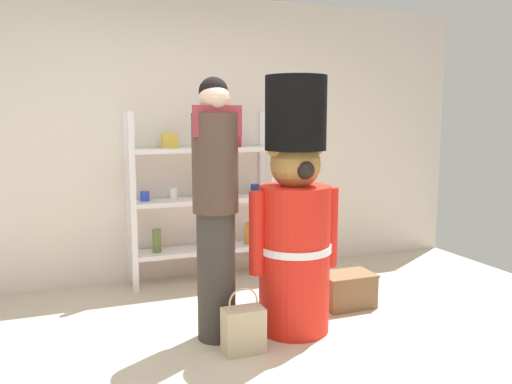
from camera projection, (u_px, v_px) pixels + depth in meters
The scene contains 6 objects.
back_wall at pixel (156, 139), 4.74m from camera, with size 6.40×0.12×2.60m, color silver.
merchandise_shelf at pixel (202, 197), 4.75m from camera, with size 1.34×0.35×1.55m.
teddy_bear_guard at pixel (295, 217), 3.58m from camera, with size 0.67×0.51×1.77m.
person_shopper at pixel (216, 204), 3.42m from camera, with size 0.32×0.30×1.76m.
shopping_bag at pixel (243, 329), 3.31m from camera, with size 0.26×0.15×0.43m.
display_crate at pixel (347, 290), 4.12m from camera, with size 0.42×0.28×0.27m.
Camera 1 is at (-0.87, -2.57, 1.49)m, focal length 36.33 mm.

